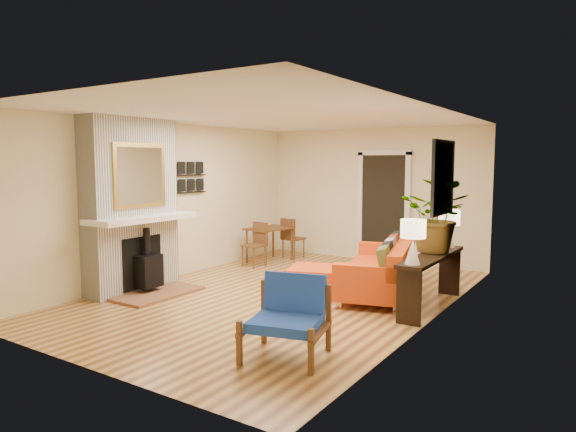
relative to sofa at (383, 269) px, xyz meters
The scene contains 10 objects.
room_shell 2.04m from the sofa, 109.91° to the left, with size 6.50×6.50×6.50m.
fireplace 3.85m from the sofa, 149.58° to the right, with size 1.09×1.68×2.60m.
sofa is the anchor object (origin of this frame).
ottoman 1.03m from the sofa, 153.39° to the right, with size 0.94×0.94×0.37m.
blue_chair 2.79m from the sofa, 86.95° to the right, with size 0.93×0.91×0.80m.
dining_table 3.00m from the sofa, 158.45° to the left, with size 0.78×1.56×0.82m.
console_table 0.94m from the sofa, 24.20° to the right, with size 0.34×1.85×0.72m.
lamp_near 1.57m from the sofa, 53.56° to the right, with size 0.30×0.30×0.54m.
lamp_far 1.15m from the sofa, 23.73° to the left, with size 0.30×0.30×0.54m.
houseplant 1.20m from the sofa, 10.52° to the right, with size 0.90×0.78×1.00m, color #1E5919.
Camera 1 is at (4.14, -6.12, 1.94)m, focal length 32.00 mm.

